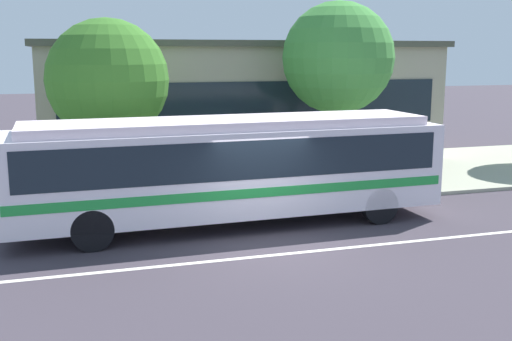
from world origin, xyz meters
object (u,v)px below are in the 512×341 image
at_px(transit_bus, 230,164).
at_px(street_tree_mid_block, 338,58).
at_px(street_tree_near_stop, 108,80).
at_px(pedestrian_standing_by_tree, 159,172).
at_px(pedestrian_walking_along_curb, 352,162).
at_px(pedestrian_waiting_near_sign, 54,172).
at_px(bus_stop_sign, 337,149).

xyz_separation_m(transit_bus, street_tree_mid_block, (5.13, 4.60, 2.69)).
xyz_separation_m(transit_bus, street_tree_near_stop, (-2.79, 4.21, 2.05)).
distance_m(pedestrian_standing_by_tree, street_tree_mid_block, 7.79).
xyz_separation_m(transit_bus, pedestrian_walking_along_curb, (4.68, 2.31, -0.58)).
relative_size(pedestrian_waiting_near_sign, street_tree_near_stop, 0.30).
height_order(pedestrian_waiting_near_sign, street_tree_near_stop, street_tree_near_stop).
bearing_deg(pedestrian_waiting_near_sign, pedestrian_standing_by_tree, -18.00).
bearing_deg(street_tree_near_stop, bus_stop_sign, -18.51).
distance_m(street_tree_near_stop, street_tree_mid_block, 7.95).
xyz_separation_m(pedestrian_waiting_near_sign, street_tree_near_stop, (1.73, 0.98, 2.62)).
xyz_separation_m(bus_stop_sign, street_tree_mid_block, (1.18, 2.64, 2.75)).
height_order(pedestrian_standing_by_tree, bus_stop_sign, bus_stop_sign).
bearing_deg(transit_bus, pedestrian_standing_by_tree, 124.44).
bearing_deg(pedestrian_standing_by_tree, pedestrian_waiting_near_sign, 162.00).
relative_size(pedestrian_walking_along_curb, pedestrian_standing_by_tree, 0.98).
bearing_deg(street_tree_mid_block, street_tree_near_stop, -177.23).
height_order(pedestrian_standing_by_tree, street_tree_near_stop, street_tree_near_stop).
xyz_separation_m(pedestrian_standing_by_tree, street_tree_near_stop, (-1.23, 1.94, 2.60)).
height_order(transit_bus, pedestrian_waiting_near_sign, transit_bus).
height_order(street_tree_near_stop, street_tree_mid_block, street_tree_mid_block).
bearing_deg(pedestrian_walking_along_curb, bus_stop_sign, -154.39).
height_order(transit_bus, street_tree_near_stop, street_tree_near_stop).
distance_m(pedestrian_walking_along_curb, street_tree_near_stop, 8.14).
relative_size(transit_bus, pedestrian_standing_by_tree, 6.73).
bearing_deg(pedestrian_walking_along_curb, street_tree_near_stop, 165.66).
distance_m(bus_stop_sign, street_tree_near_stop, 7.42).
height_order(bus_stop_sign, street_tree_near_stop, street_tree_near_stop).
xyz_separation_m(pedestrian_walking_along_curb, bus_stop_sign, (-0.73, -0.35, 0.51)).
height_order(pedestrian_walking_along_curb, street_tree_mid_block, street_tree_mid_block).
bearing_deg(transit_bus, bus_stop_sign, 26.33).
distance_m(transit_bus, street_tree_mid_block, 7.39).
bearing_deg(street_tree_near_stop, street_tree_mid_block, 2.77).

